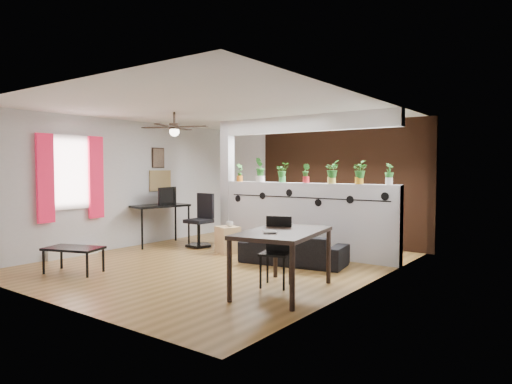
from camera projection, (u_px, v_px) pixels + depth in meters
name	position (u px, v px, depth m)	size (l,w,h in m)	color
room_shell	(221.00, 187.00, 7.75)	(6.30, 7.10, 2.90)	brown
partition_wall	(306.00, 219.00, 8.52)	(3.60, 0.18, 1.35)	#BCBCC1
ceiling_header	(306.00, 123.00, 8.42)	(3.60, 0.18, 0.30)	silver
pier_column	(227.00, 184.00, 9.61)	(0.22, 0.20, 2.60)	#BCBCC1
brick_panel	(341.00, 183.00, 9.67)	(3.90, 0.05, 2.60)	brown
vine_decal	(303.00, 198.00, 8.42)	(3.31, 0.01, 0.30)	black
window_assembly	(71.00, 174.00, 8.29)	(0.09, 1.30, 1.55)	white
baseboard_heater	(73.00, 252.00, 8.35)	(0.08, 1.00, 0.18)	silver
corkboard	(160.00, 181.00, 10.04)	(0.03, 0.60, 0.45)	olive
framed_art	(158.00, 158.00, 9.97)	(0.03, 0.34, 0.44)	#8C7259
ceiling_fan	(174.00, 128.00, 7.93)	(1.19, 1.19, 0.43)	black
potted_plant_0	(240.00, 172.00, 9.41)	(0.21, 0.23, 0.37)	orange
potted_plant_1	(260.00, 169.00, 9.09)	(0.32, 0.33, 0.48)	silver
potted_plant_2	(282.00, 172.00, 8.78)	(0.23, 0.24, 0.38)	#328B3F
potted_plant_3	(306.00, 173.00, 8.47)	(0.19, 0.16, 0.36)	red
potted_plant_4	(332.00, 171.00, 8.16)	(0.25, 0.27, 0.42)	gold
potted_plant_5	(359.00, 171.00, 7.85)	(0.26, 0.26, 0.41)	orange
potted_plant_6	(389.00, 173.00, 7.54)	(0.18, 0.21, 0.36)	silver
sofa	(293.00, 249.00, 7.73)	(1.69, 0.67, 0.50)	black
cube_shelf	(228.00, 240.00, 8.74)	(0.41, 0.37, 0.51)	tan
cup	(230.00, 224.00, 8.69)	(0.13, 0.13, 0.11)	gray
computer_desk	(160.00, 209.00, 9.62)	(0.85, 1.28, 0.85)	black
monitor	(165.00, 200.00, 9.73)	(0.06, 0.36, 0.20)	black
office_chair	(201.00, 224.00, 9.39)	(0.56, 0.56, 1.08)	black
dining_table	(283.00, 237.00, 5.96)	(1.15, 1.61, 0.81)	black
book	(263.00, 232.00, 5.77)	(0.17, 0.22, 0.02)	gray
folding_chair	(277.00, 245.00, 6.31)	(0.49, 0.49, 0.95)	black
coffee_table	(74.00, 250.00, 7.05)	(0.97, 0.75, 0.40)	black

